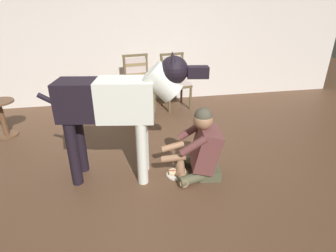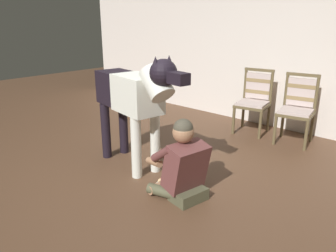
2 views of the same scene
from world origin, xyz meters
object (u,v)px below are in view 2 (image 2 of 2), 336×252
object	(u,v)px
person_sitting_on_floor	(182,166)
large_dog	(134,96)
hot_dog_on_plate	(167,184)
dining_chair_right_of_pair	(298,105)
round_side_table	(129,99)
dining_chair_left_of_pair	(255,98)

from	to	relation	value
person_sitting_on_floor	large_dog	size ratio (longest dim) A/B	0.48
large_dog	hot_dog_on_plate	world-z (taller)	large_dog
dining_chair_right_of_pair	hot_dog_on_plate	bearing A→B (deg)	-101.28
dining_chair_right_of_pair	round_side_table	size ratio (longest dim) A/B	1.79
round_side_table	large_dog	bearing A→B (deg)	-39.05
dining_chair_right_of_pair	large_dog	xyz separation A→B (m)	(-1.05, -2.16, 0.34)
person_sitting_on_floor	round_side_table	size ratio (longest dim) A/B	1.50
person_sitting_on_floor	hot_dog_on_plate	world-z (taller)	person_sitting_on_floor
person_sitting_on_floor	round_side_table	distance (m)	2.95
dining_chair_right_of_pair	round_side_table	bearing A→B (deg)	-163.83
person_sitting_on_floor	large_dog	world-z (taller)	large_dog
large_dog	round_side_table	size ratio (longest dim) A/B	3.09
dining_chair_right_of_pair	large_dog	bearing A→B (deg)	-115.92
dining_chair_left_of_pair	person_sitting_on_floor	size ratio (longest dim) A/B	1.20
dining_chair_left_of_pair	large_dog	distance (m)	2.21
dining_chair_left_of_pair	person_sitting_on_floor	distance (m)	2.36
dining_chair_right_of_pair	person_sitting_on_floor	distance (m)	2.32
dining_chair_right_of_pair	hot_dog_on_plate	xyz separation A→B (m)	(-0.45, -2.26, -0.52)
hot_dog_on_plate	dining_chair_right_of_pair	bearing A→B (deg)	78.72
hot_dog_on_plate	round_side_table	world-z (taller)	round_side_table
dining_chair_right_of_pair	round_side_table	xyz separation A→B (m)	(-2.73, -0.79, -0.22)
dining_chair_right_of_pair	round_side_table	world-z (taller)	dining_chair_right_of_pair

